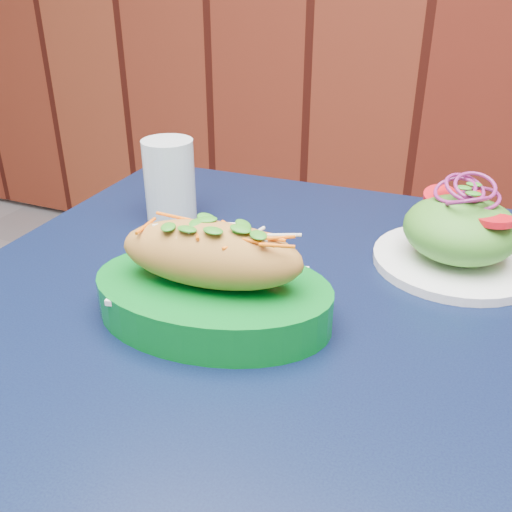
% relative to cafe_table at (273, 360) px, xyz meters
% --- Properties ---
extents(cafe_table, '(0.83, 0.83, 0.75)m').
position_rel_cafe_table_xyz_m(cafe_table, '(0.00, 0.00, 0.00)').
color(cafe_table, black).
rests_on(cafe_table, ground).
extents(banh_mi_basket, '(0.28, 0.20, 0.12)m').
position_rel_cafe_table_xyz_m(banh_mi_basket, '(-0.05, -0.06, 0.13)').
color(banh_mi_basket, '#05711F').
rests_on(banh_mi_basket, cafe_table).
extents(salad_plate, '(0.21, 0.21, 0.11)m').
position_rel_cafe_table_xyz_m(salad_plate, '(0.18, 0.18, 0.13)').
color(salad_plate, white).
rests_on(salad_plate, cafe_table).
extents(water_glass, '(0.08, 0.08, 0.12)m').
position_rel_cafe_table_xyz_m(water_glass, '(-0.23, 0.16, 0.15)').
color(water_glass, silver).
rests_on(water_glass, cafe_table).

